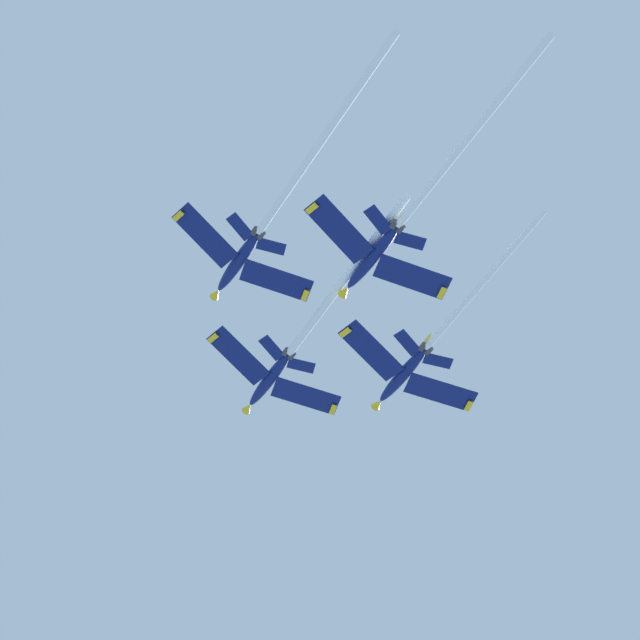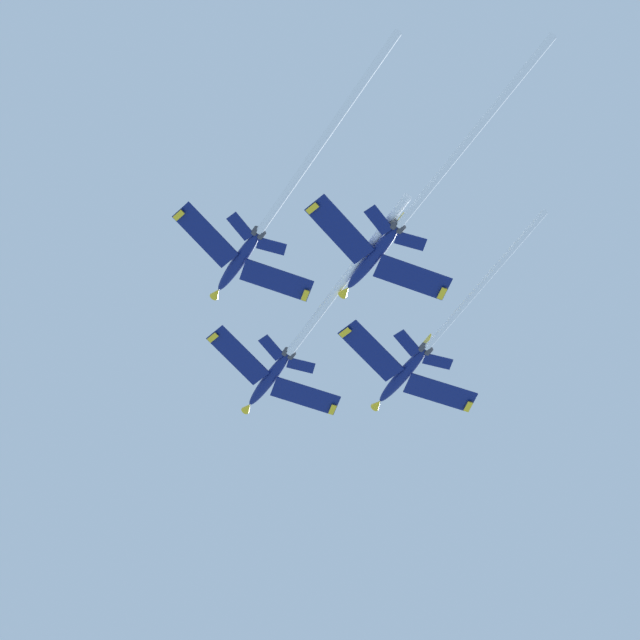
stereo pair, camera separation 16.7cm
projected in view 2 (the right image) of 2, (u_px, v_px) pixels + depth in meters
jet_lead at (299, 339)px, 167.76m from camera, size 38.52×19.72×21.83m
jet_left_wing at (269, 217)px, 157.25m from camera, size 40.58×19.76×24.84m
jet_right_wing at (422, 353)px, 163.53m from camera, size 34.36×19.69×20.58m
jet_slot at (404, 219)px, 151.03m from camera, size 38.35×19.81×22.24m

